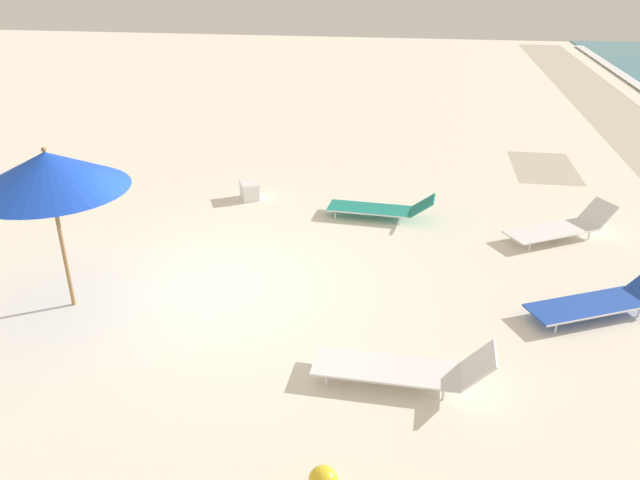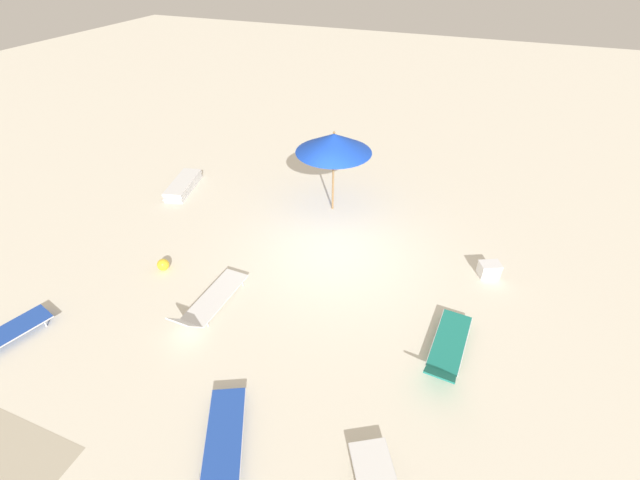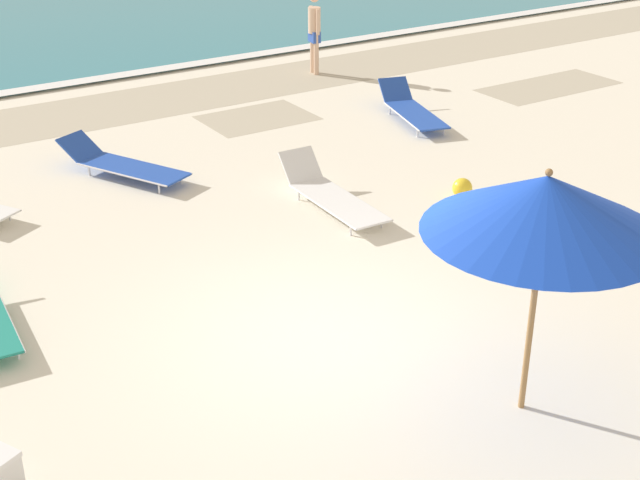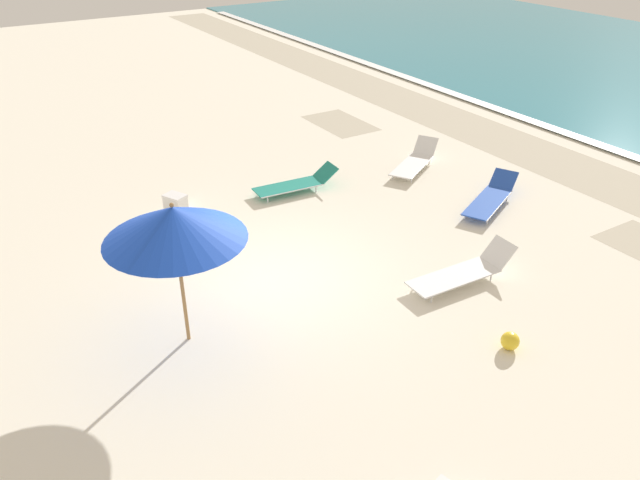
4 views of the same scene
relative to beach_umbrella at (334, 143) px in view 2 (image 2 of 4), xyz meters
The scene contains 8 objects.
ground_plane 3.19m from the beach_umbrella, 112.12° to the left, with size 60.00×60.00×0.16m.
beach_umbrella is the anchor object (origin of this frame).
lounger_stack 5.42m from the beach_umbrella, ahead, with size 1.06×1.99×0.32m.
sun_lounger_under_umbrella 8.18m from the beach_umbrella, 97.06° to the left, with size 1.56×2.34×0.50m.
sun_lounger_near_water_right 6.32m from the beach_umbrella, 132.72° to the left, with size 0.75×2.15×0.51m.
sun_lounger_mid_beach_solo 5.51m from the beach_umbrella, 77.66° to the left, with size 0.69×2.24×0.59m.
beach_ball 5.61m from the beach_umbrella, 55.26° to the left, with size 0.30×0.30×0.30m.
cooler_box 5.31m from the beach_umbrella, 161.78° to the left, with size 0.60×0.54×0.37m.
Camera 2 is at (-2.88, 8.51, 7.02)m, focal length 24.00 mm.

